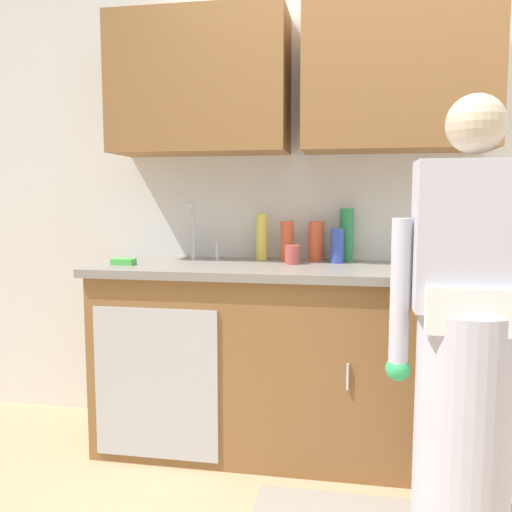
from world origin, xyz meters
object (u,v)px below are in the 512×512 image
bottle_water_tall (346,235)px  sponge (123,262)px  bottle_water_short (287,241)px  bottle_soap (262,237)px  bottle_cleaner_spray (316,241)px  sink (193,266)px  cup_by_sink (292,255)px  person_at_sink (466,363)px  bottle_dish_liquid (337,246)px

bottle_water_tall → sponge: (-1.09, -0.35, -0.12)m
bottle_water_tall → sponge: bearing=-162.4°
bottle_water_short → bottle_soap: bottle_soap is taller
bottle_water_tall → bottle_cleaner_spray: bearing=-174.6°
sink → bottle_water_tall: size_ratio=1.80×
cup_by_sink → person_at_sink: bearing=-46.2°
bottle_soap → sponge: size_ratio=2.22×
bottle_water_short → bottle_dish_liquid: bottle_water_short is taller
bottle_water_short → cup_by_sink: bearing=-72.6°
bottle_water_tall → cup_by_sink: 0.33m
bottle_cleaner_spray → bottle_soap: bottle_soap is taller
bottle_soap → sponge: bottle_soap is taller
bottle_dish_liquid → bottle_water_tall: bearing=63.5°
sink → person_at_sink: size_ratio=0.31×
bottle_cleaner_spray → sponge: (-0.94, -0.33, -0.09)m
bottle_water_short → cup_by_sink: (0.04, -0.14, -0.06)m
sponge → cup_by_sink: bearing=11.6°
bottle_dish_liquid → bottle_cleaner_spray: bearing=145.3°
bottle_dish_liquid → cup_by_sink: bearing=-158.6°
sink → bottle_cleaner_spray: bearing=19.0°
bottle_water_short → cup_by_sink: size_ratio=2.22×
sink → bottle_dish_liquid: size_ratio=2.84×
bottle_water_tall → cup_by_sink: (-0.26, -0.18, -0.09)m
bottle_soap → sink: bearing=-148.3°
sponge → sink: bearing=20.5°
bottle_cleaner_spray → sponge: 1.00m
sink → bottle_cleaner_spray: 0.66m
bottle_soap → bottle_water_tall: 0.45m
bottle_cleaner_spray → bottle_water_short: bearing=-172.5°
sink → bottle_cleaner_spray: size_ratio=2.40×
person_at_sink → sponge: 1.64m
bottle_cleaner_spray → bottle_soap: size_ratio=0.85×
bottle_water_tall → cup_by_sink: size_ratio=2.92×
bottle_dish_liquid → person_at_sink: bearing=-59.5°
bottle_water_short → sponge: bearing=-158.3°
bottle_cleaner_spray → cup_by_sink: size_ratio=2.20×
sink → cup_by_sink: bearing=5.5°
sink → bottle_water_tall: (0.77, 0.23, 0.15)m
bottle_soap → bottle_dish_liquid: size_ratio=1.39×
bottle_cleaner_spray → sponge: size_ratio=1.90×
bottle_dish_liquid → bottle_soap: bearing=170.7°
bottle_soap → cup_by_sink: bearing=-39.7°
sink → sponge: (-0.32, -0.12, 0.03)m
bottle_water_tall → bottle_dish_liquid: bearing=-116.5°
bottle_soap → bottle_water_short: bearing=-3.6°
bottle_cleaner_spray → bottle_dish_liquid: bearing=-34.7°
bottle_cleaner_spray → sponge: bottle_cleaner_spray is taller
bottle_soap → bottle_dish_liquid: bottle_soap is taller
bottle_dish_liquid → cup_by_sink: bottle_dish_liquid is taller
bottle_cleaner_spray → bottle_soap: 0.29m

